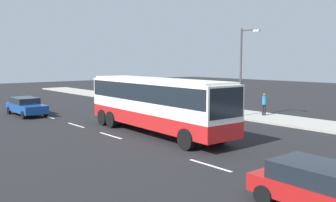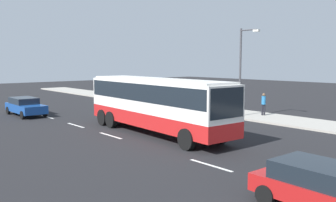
{
  "view_description": "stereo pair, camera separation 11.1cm",
  "coord_description": "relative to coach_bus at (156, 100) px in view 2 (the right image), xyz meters",
  "views": [
    {
      "loc": [
        17.22,
        -14.0,
        4.42
      ],
      "look_at": [
        0.8,
        -0.17,
        2.06
      ],
      "focal_mm": 38.43,
      "sensor_mm": 36.0,
      "label": 1
    },
    {
      "loc": [
        17.15,
        -14.09,
        4.42
      ],
      "look_at": [
        0.8,
        -0.17,
        2.06
      ],
      "focal_mm": 38.43,
      "sensor_mm": 36.0,
      "label": 2
    }
  ],
  "objects": [
    {
      "name": "coach_bus",
      "position": [
        0.0,
        0.0,
        0.0
      ],
      "size": [
        11.87,
        3.17,
        3.39
      ],
      "rotation": [
        0.0,
        0.0,
        -0.05
      ],
      "color": "red",
      "rests_on": "ground_plane"
    },
    {
      "name": "pedestrian_near_curb",
      "position": [
        0.35,
        10.69,
        -0.93
      ],
      "size": [
        0.32,
        0.32,
        1.77
      ],
      "rotation": [
        0.0,
        0.0,
        2.08
      ],
      "color": "black",
      "rests_on": "sidewalk_curb"
    },
    {
      "name": "car_red_compact",
      "position": [
        12.47,
        -3.45,
        -1.34
      ],
      "size": [
        4.8,
        2.12,
        1.43
      ],
      "rotation": [
        0.0,
        0.0,
        -0.02
      ],
      "color": "#B21919",
      "rests_on": "ground_plane"
    },
    {
      "name": "ground_plane",
      "position": [
        -0.1,
        0.56,
        -2.11
      ],
      "size": [
        120.0,
        120.0,
        0.0
      ],
      "primitive_type": "plane",
      "color": "black"
    },
    {
      "name": "street_lamp",
      "position": [
        -0.48,
        8.93,
        1.95
      ],
      "size": [
        1.75,
        0.24,
        6.8
      ],
      "color": "#47474C",
      "rests_on": "sidewalk_curb"
    },
    {
      "name": "sidewalk_curb",
      "position": [
        -0.1,
        10.21,
        -2.03
      ],
      "size": [
        80.0,
        4.0,
        0.15
      ],
      "primitive_type": "cube",
      "color": "#A8A399",
      "rests_on": "ground_plane"
    },
    {
      "name": "lane_centreline",
      "position": [
        0.72,
        -2.44,
        -2.1
      ],
      "size": [
        37.86,
        0.16,
        0.01
      ],
      "color": "white",
      "rests_on": "ground_plane"
    },
    {
      "name": "car_blue_saloon",
      "position": [
        -12.87,
        -3.49,
        -1.32
      ],
      "size": [
        4.8,
        1.99,
        1.46
      ],
      "rotation": [
        0.0,
        0.0,
        0.01
      ],
      "color": "#194799",
      "rests_on": "ground_plane"
    }
  ]
}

